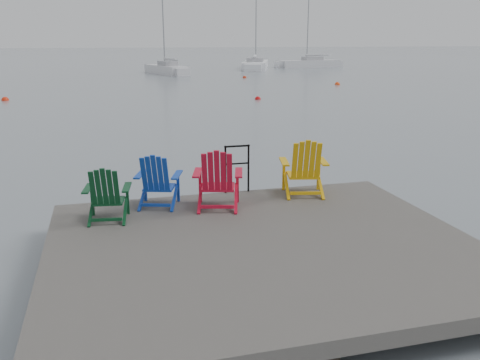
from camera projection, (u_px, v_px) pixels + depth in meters
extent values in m
plane|color=slate|center=(263.00, 274.00, 7.32)|extent=(400.00, 400.00, 0.00)
cube|color=#302D2B|center=(264.00, 249.00, 7.21)|extent=(6.00, 5.00, 0.20)
cylinder|color=black|center=(76.00, 253.00, 8.78)|extent=(0.26, 0.26, 1.20)
cylinder|color=black|center=(228.00, 238.00, 9.45)|extent=(0.26, 0.26, 1.20)
cylinder|color=black|center=(359.00, 225.00, 10.12)|extent=(0.26, 0.26, 1.20)
cylinder|color=black|center=(226.00, 170.00, 9.35)|extent=(0.04, 0.04, 0.90)
cylinder|color=black|center=(248.00, 168.00, 9.46)|extent=(0.04, 0.04, 0.90)
cylinder|color=black|center=(237.00, 146.00, 9.29)|extent=(0.48, 0.04, 0.04)
cylinder|color=black|center=(237.00, 164.00, 9.38)|extent=(0.44, 0.03, 0.03)
cube|color=#0A3B1C|center=(108.00, 201.00, 8.07)|extent=(0.53, 0.49, 0.04)
cube|color=#0A3B1C|center=(92.00, 201.00, 8.21)|extent=(0.05, 0.05, 0.50)
cube|color=#0A3B1C|center=(128.00, 199.00, 8.28)|extent=(0.05, 0.05, 0.50)
cube|color=#0A3B1C|center=(88.00, 188.00, 7.96)|extent=(0.18, 0.55, 0.02)
cube|color=#0A3B1C|center=(127.00, 187.00, 8.02)|extent=(0.18, 0.55, 0.02)
cube|color=#0A3B1C|center=(105.00, 188.00, 7.71)|extent=(0.47, 0.29, 0.61)
cube|color=#1039A8|center=(159.00, 187.00, 8.75)|extent=(0.61, 0.57, 0.04)
cube|color=#1039A8|center=(145.00, 186.00, 8.96)|extent=(0.06, 0.06, 0.52)
cube|color=#1039A8|center=(178.00, 187.00, 8.93)|extent=(0.06, 0.06, 0.52)
cube|color=#1039A8|center=(140.00, 174.00, 8.69)|extent=(0.28, 0.58, 0.03)
cube|color=#1039A8|center=(177.00, 175.00, 8.66)|extent=(0.28, 0.58, 0.03)
cube|color=#1039A8|center=(155.00, 174.00, 8.38)|extent=(0.51, 0.37, 0.64)
cube|color=red|center=(218.00, 187.00, 8.66)|extent=(0.66, 0.62, 0.04)
cube|color=red|center=(200.00, 186.00, 8.87)|extent=(0.06, 0.06, 0.58)
cube|color=red|center=(237.00, 186.00, 8.87)|extent=(0.06, 0.06, 0.58)
cube|color=red|center=(197.00, 173.00, 8.58)|extent=(0.28, 0.64, 0.03)
cube|color=red|center=(239.00, 173.00, 8.57)|extent=(0.28, 0.64, 0.03)
cube|color=red|center=(217.00, 172.00, 8.25)|extent=(0.56, 0.39, 0.71)
cube|color=#E0A70C|center=(303.00, 175.00, 9.40)|extent=(0.66, 0.61, 0.04)
cube|color=#E0A70C|center=(284.00, 175.00, 9.61)|extent=(0.06, 0.06, 0.59)
cube|color=#E0A70C|center=(319.00, 174.00, 9.62)|extent=(0.06, 0.06, 0.59)
cube|color=#E0A70C|center=(284.00, 162.00, 9.30)|extent=(0.27, 0.65, 0.03)
cube|color=#E0A70C|center=(323.00, 161.00, 9.32)|extent=(0.27, 0.65, 0.03)
cube|color=#E0A70C|center=(306.00, 161.00, 8.98)|extent=(0.57, 0.38, 0.72)
cube|color=silver|center=(166.00, 71.00, 49.05)|extent=(3.67, 7.21, 1.10)
cube|color=#9E9EA3|center=(168.00, 64.00, 48.57)|extent=(1.80, 2.36, 0.55)
cylinder|color=gray|center=(163.00, 18.00, 48.02)|extent=(0.12, 0.12, 8.73)
cube|color=white|center=(255.00, 66.00, 58.19)|extent=(5.77, 10.28, 1.10)
cube|color=#9E9EA3|center=(255.00, 60.00, 57.52)|extent=(2.71, 3.43, 0.55)
cylinder|color=gray|center=(256.00, 4.00, 56.85)|extent=(0.12, 0.12, 12.48)
cube|color=silver|center=(309.00, 65.00, 61.02)|extent=(7.77, 2.94, 1.10)
cube|color=#9E9EA3|center=(312.00, 59.00, 60.97)|extent=(2.43, 1.66, 0.55)
cylinder|color=gray|center=(308.00, 19.00, 59.46)|extent=(0.12, 0.12, 9.47)
sphere|color=red|center=(258.00, 99.00, 28.49)|extent=(0.34, 0.34, 0.34)
sphere|color=red|center=(5.00, 100.00, 27.99)|extent=(0.40, 0.40, 0.40)
sphere|color=#F2400E|center=(337.00, 85.00, 37.58)|extent=(0.40, 0.40, 0.40)
sphere|color=red|center=(245.00, 78.00, 44.18)|extent=(0.36, 0.36, 0.36)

